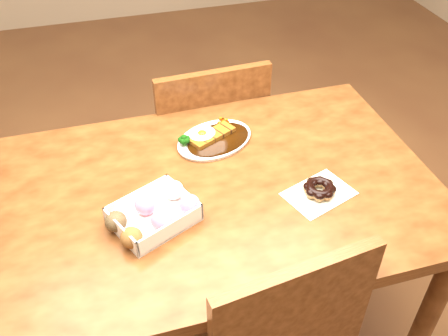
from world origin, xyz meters
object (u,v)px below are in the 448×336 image
object	(u,v)px
chair_far	(205,145)
donut_box	(154,213)
katsu_curry_plate	(213,138)
table	(218,212)
pon_de_ring	(320,189)

from	to	relation	value
chair_far	donut_box	xyz separation A→B (m)	(-0.28, -0.62, 0.30)
katsu_curry_plate	table	bearing A→B (deg)	-101.27
chair_far	donut_box	world-z (taller)	chair_far
table	pon_de_ring	distance (m)	0.30
katsu_curry_plate	pon_de_ring	size ratio (longest dim) A/B	1.38
table	katsu_curry_plate	distance (m)	0.23
donut_box	pon_de_ring	size ratio (longest dim) A/B	1.16
pon_de_ring	table	bearing A→B (deg)	157.59
katsu_curry_plate	pon_de_ring	xyz separation A→B (m)	(0.21, -0.31, 0.01)
table	pon_de_ring	bearing A→B (deg)	-22.41
table	donut_box	size ratio (longest dim) A/B	4.94
chair_far	donut_box	bearing A→B (deg)	62.80
donut_box	katsu_curry_plate	bearing A→B (deg)	51.02
donut_box	pon_de_ring	distance (m)	0.44
table	katsu_curry_plate	world-z (taller)	katsu_curry_plate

